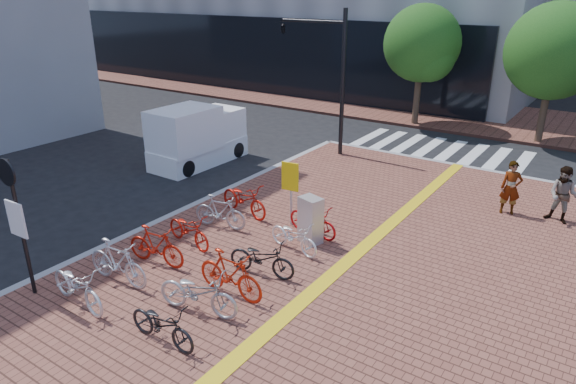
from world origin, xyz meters
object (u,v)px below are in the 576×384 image
Objects in this scene: bike_7 at (198,292)px; yellow_sign at (291,182)px; bike_6 at (162,324)px; bike_11 at (313,220)px; pedestrian_b at (563,195)px; traffic_light_pole at (315,54)px; bike_9 at (262,258)px; bike_2 at (156,246)px; utility_box at (311,220)px; bike_3 at (189,229)px; bike_8 at (230,274)px; bike_5 at (244,199)px; bike_0 at (77,286)px; box_truck at (197,137)px; bike_10 at (294,236)px; pedestrian_a at (511,188)px; bike_1 at (117,262)px; notice_sign at (16,212)px; bike_4 at (220,212)px.

bike_7 is 0.98× the size of yellow_sign.
bike_11 is at bearing 0.37° from bike_6.
pedestrian_b is 0.30× the size of traffic_light_pole.
bike_7 is at bearing 164.80° from bike_9.
utility_box is at bearing -46.50° from bike_2.
bike_8 is at bearing -106.65° from bike_3.
bike_5 is 4.57m from bike_8.
bike_0 is 10.51m from box_truck.
bike_5 is at bearing -173.85° from yellow_sign.
bike_9 is (2.62, -0.15, -0.00)m from bike_3.
bike_8 reaches higher than bike_10.
pedestrian_a is (4.30, 4.75, 0.40)m from bike_11.
box_truck is at bearing 42.90° from bike_9.
notice_sign reaches higher than bike_1.
yellow_sign is at bearing -73.63° from bike_5.
bike_6 is 3.23m from bike_9.
traffic_light_pole is at bearing 52.63° from box_truck.
bike_5 is at bearing 15.93° from bike_7.
bike_2 is 0.98× the size of bike_9.
bike_9 is at bearing -53.04° from bike_1.
bike_1 is 5.45m from bike_11.
bike_7 reaches higher than bike_11.
notice_sign is (-3.88, -2.55, 1.54)m from bike_8.
pedestrian_b reaches higher than bike_1.
pedestrian_a is at bearing -26.87° from bike_0.
bike_10 is at bearing -0.78° from bike_6.
bike_10 is 0.28× the size of traffic_light_pole.
box_truck is (-5.09, 9.18, 0.47)m from bike_0.
bike_5 is 0.59× the size of notice_sign.
utility_box is (2.63, 5.54, 0.16)m from bike_0.
pedestrian_b is 13.38m from box_truck.
traffic_light_pole is at bearing 2.63° from bike_2.
box_truck is at bearing 70.48° from bike_10.
yellow_sign is at bearing 65.92° from notice_sign.
bike_9 is at bearing -37.18° from box_truck.
bike_1 reaches higher than bike_5.
bike_4 is (-0.06, 4.83, -0.00)m from bike_0.
pedestrian_a is 0.29× the size of traffic_light_pole.
bike_1 is 0.94× the size of yellow_sign.
bike_7 reaches higher than bike_9.
bike_4 is 9.33m from traffic_light_pole.
pedestrian_b reaches higher than bike_11.
bike_8 is 4.88m from notice_sign.
traffic_light_pole is at bearing 23.48° from bike_8.
bike_6 is 0.29× the size of traffic_light_pole.
yellow_sign reaches higher than bike_1.
bike_2 is (0.02, 2.27, 0.01)m from bike_0.
bike_4 is at bearing 5.99° from bike_0.
box_truck reaches higher than bike_1.
bike_1 is 2.38m from bike_3.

